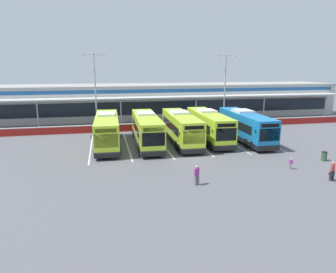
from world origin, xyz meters
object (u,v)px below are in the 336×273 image
Objects in this scene: coach_bus_centre at (181,128)px; pedestrian_child at (291,163)px; coach_bus_leftmost at (107,131)px; lamp_post_centre at (225,85)px; pedestrian_with_handbag at (332,171)px; pedestrian_near_bin at (197,174)px; coach_bus_left_centre at (147,130)px; lamp_post_west at (95,87)px; coach_bus_right_centre at (209,126)px; coach_bus_rightmost at (245,127)px; litter_bin at (324,156)px.

pedestrian_child is (7.32, -11.65, -1.24)m from coach_bus_centre.
coach_bus_leftmost is 22.14m from lamp_post_centre.
coach_bus_centre is (8.82, -0.37, 0.00)m from coach_bus_leftmost.
pedestrian_with_handbag is 1.00× the size of pedestrian_near_bin.
lamp_post_centre reaches higher than coach_bus_left_centre.
coach_bus_left_centre is 1.11× the size of lamp_post_centre.
coach_bus_right_centre is at bearing -37.53° from lamp_post_west.
coach_bus_rightmost reaches higher than pedestrian_child.
coach_bus_leftmost is at bearing -82.96° from lamp_post_west.
coach_bus_left_centre is at bearing 131.27° from pedestrian_with_handbag.
lamp_post_west reaches higher than litter_bin.
coach_bus_right_centre is 13.06m from lamp_post_centre.
coach_bus_right_centre is 7.54× the size of pedestrian_near_bin.
coach_bus_left_centre is 19.16m from litter_bin.
lamp_post_centre reaches higher than pedestrian_with_handbag.
litter_bin is (3.88, -9.52, -1.32)m from coach_bus_rightmost.
coach_bus_left_centre reaches higher than pedestrian_with_handbag.
coach_bus_centre reaches higher than pedestrian_near_bin.
pedestrian_child is 1.08× the size of litter_bin.
coach_bus_leftmost and coach_bus_left_centre have the same top height.
coach_bus_leftmost is 1.00× the size of coach_bus_left_centre.
coach_bus_centre is 1.11× the size of lamp_post_centre.
coach_bus_left_centre is 12.16× the size of pedestrian_child.
coach_bus_leftmost is 7.54× the size of pedestrian_with_handbag.
pedestrian_child is at bearing -96.85° from lamp_post_centre.
coach_bus_leftmost is 1.00× the size of coach_bus_right_centre.
coach_bus_right_centre is 1.11× the size of lamp_post_west.
coach_bus_centre is at bearing -132.32° from lamp_post_centre.
coach_bus_left_centre is 13.13× the size of litter_bin.
coach_bus_leftmost and coach_bus_right_centre have the same top height.
lamp_post_centre is at bearing 37.86° from coach_bus_left_centre.
lamp_post_centre is (10.05, 11.04, 4.50)m from coach_bus_centre.
pedestrian_near_bin is at bearing -116.50° from lamp_post_centre.
lamp_post_centre is at bearing 87.34° from pedestrian_with_handbag.
pedestrian_child is (3.60, -12.19, -1.24)m from coach_bus_right_centre.
pedestrian_with_handbag is at bearing -48.73° from coach_bus_left_centre.
lamp_post_west reaches higher than coach_bus_rightmost.
coach_bus_right_centre is 13.13× the size of litter_bin.
coach_bus_right_centre is 7.54× the size of pedestrian_with_handbag.
coach_bus_centre is 7.54× the size of pedestrian_near_bin.
coach_bus_rightmost is 12.59m from lamp_post_centre.
coach_bus_left_centre is 13.50m from lamp_post_west.
pedestrian_near_bin is 0.15× the size of lamp_post_west.
coach_bus_rightmost is at bearing 85.64° from pedestrian_child.
pedestrian_near_bin is 1.74× the size of litter_bin.
pedestrian_with_handbag is at bearing -65.23° from pedestrian_child.
coach_bus_right_centre is at bearing 8.25° from coach_bus_centre.
coach_bus_left_centre is at bearing -175.70° from coach_bus_right_centre.
pedestrian_with_handbag reaches higher than pedestrian_child.
pedestrian_near_bin reaches higher than litter_bin.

